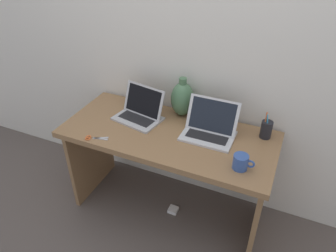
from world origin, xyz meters
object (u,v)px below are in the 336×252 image
(laptop_left, at_px, (141,110))
(power_brick, at_px, (173,210))
(green_vase, at_px, (182,99))
(scissors, at_px, (93,138))
(laptop_right, at_px, (210,126))
(pen_cup, at_px, (266,129))
(coffee_mug, at_px, (241,162))

(laptop_left, height_order, power_brick, laptop_left)
(green_vase, height_order, power_brick, green_vase)
(scissors, xyz_separation_m, power_brick, (0.46, 0.24, -0.71))
(scissors, relative_size, power_brick, 2.08)
(laptop_right, xyz_separation_m, pen_cup, (0.33, 0.11, -0.00))
(laptop_right, bearing_deg, power_brick, -153.83)
(laptop_left, distance_m, scissors, 0.39)
(laptop_right, relative_size, power_brick, 4.71)
(laptop_left, distance_m, coffee_mug, 0.80)
(laptop_right, xyz_separation_m, green_vase, (-0.25, 0.16, 0.07))
(green_vase, relative_size, power_brick, 4.04)
(laptop_left, bearing_deg, power_brick, -18.93)
(coffee_mug, bearing_deg, laptop_right, 136.17)
(laptop_right, distance_m, pen_cup, 0.35)
(pen_cup, height_order, power_brick, pen_cup)
(scissors, distance_m, power_brick, 0.88)
(laptop_right, relative_size, green_vase, 1.17)
(power_brick, bearing_deg, coffee_mug, -17.53)
(laptop_left, distance_m, pen_cup, 0.84)
(laptop_right, distance_m, power_brick, 0.80)
(laptop_right, distance_m, scissors, 0.75)
(laptop_right, height_order, power_brick, laptop_right)
(green_vase, distance_m, scissors, 0.66)
(pen_cup, xyz_separation_m, scissors, (-1.00, -0.46, -0.06))
(laptop_left, height_order, laptop_right, laptop_right)
(coffee_mug, relative_size, power_brick, 1.76)
(laptop_right, xyz_separation_m, power_brick, (-0.21, -0.10, -0.77))
(laptop_left, relative_size, green_vase, 1.23)
(pen_cup, bearing_deg, laptop_left, -172.36)
(scissors, bearing_deg, laptop_left, 64.49)
(laptop_left, xyz_separation_m, power_brick, (0.30, -0.10, -0.77))
(laptop_right, height_order, green_vase, green_vase)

